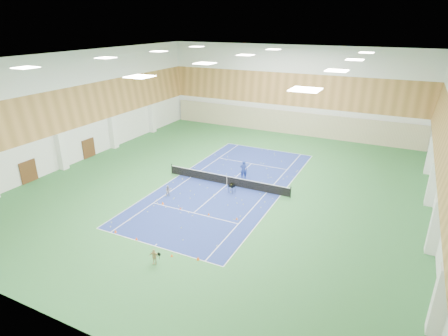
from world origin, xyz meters
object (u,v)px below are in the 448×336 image
Objects in this scene: tennis_net at (227,180)px; coach at (244,170)px; child_court at (168,191)px; child_apron at (154,256)px; ball_cart at (232,188)px.

tennis_net is 6.53× the size of coach.
child_apron is (4.93, -8.93, 0.03)m from child_court.
coach is at bearing 103.79° from ball_cart.
tennis_net is at bearing 138.38° from ball_cart.
child_apron is at bearing -98.27° from child_court.
tennis_net is 2.34m from coach.
child_apron reaches higher than child_court.
child_court reaches higher than ball_cart.
coach is at bearing 68.47° from tennis_net.
coach is 15.73m from child_apron.
coach reaches higher than child_court.
child_court is 0.94× the size of child_apron.
child_court is 1.17× the size of ball_cart.
child_court is at bearing -128.43° from tennis_net.
child_apron is (0.39, -15.72, -0.41)m from coach.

